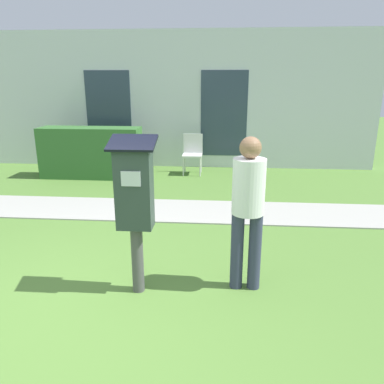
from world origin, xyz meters
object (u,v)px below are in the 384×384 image
person_standing (248,203)px  parking_meter (135,196)px  outdoor_chair_middle (193,151)px  outdoor_chair_left (135,152)px

person_standing → parking_meter: bearing=-157.2°
person_standing → outdoor_chair_middle: 5.03m
outdoor_chair_left → outdoor_chair_middle: size_ratio=1.00×
outdoor_chair_left → person_standing: bearing=-46.3°
parking_meter → outdoor_chair_left: parking_meter is taller
person_standing → outdoor_chair_middle: (-0.93, 4.93, -0.40)m
outdoor_chair_left → outdoor_chair_middle: (1.28, 0.22, 0.00)m
person_standing → outdoor_chair_left: person_standing is taller
parking_meter → person_standing: bearing=8.1°
parking_meter → outdoor_chair_middle: parking_meter is taller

